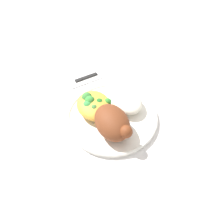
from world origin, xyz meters
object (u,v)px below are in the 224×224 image
Objects in this scene: rice_pile at (127,101)px; mac_cheese_with_broccoli at (94,104)px; fork at (94,80)px; plate at (112,116)px; roasted_chicken at (113,123)px; knife at (98,73)px.

rice_pile is 0.09m from mac_cheese_with_broccoli.
mac_cheese_with_broccoli reaches higher than fork.
roasted_chicken is at bearing -24.96° from plate.
fork is (-0.22, 0.04, -0.05)m from roasted_chicken.
mac_cheese_with_broccoli is 0.58× the size of knife.
mac_cheese_with_broccoli reaches higher than rice_pile.
mac_cheese_with_broccoli is at bearing -27.25° from knife.
plate is 2.29× the size of mac_cheese_with_broccoli.
roasted_chicken is (0.05, -0.02, 0.04)m from plate.
mac_cheese_with_broccoli is (-0.09, -0.01, -0.01)m from roasted_chicken.
knife is (-0.19, -0.01, -0.03)m from rice_pile.
mac_cheese_with_broccoli is (-0.04, -0.04, 0.03)m from plate.
roasted_chicken is at bearing -15.20° from knife.
roasted_chicken reaches higher than fork.
roasted_chicken reaches higher than plate.
roasted_chicken is at bearing 9.33° from mac_cheese_with_broccoli.
rice_pile is at bearing 128.57° from roasted_chicken.
roasted_chicken is 0.09m from mac_cheese_with_broccoli.
fork is 0.75× the size of knife.
mac_cheese_with_broccoli is (-0.03, -0.09, 0.00)m from rice_pile.
mac_cheese_with_broccoli is at bearing -170.67° from roasted_chicken.
roasted_chicken is 0.26m from knife.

